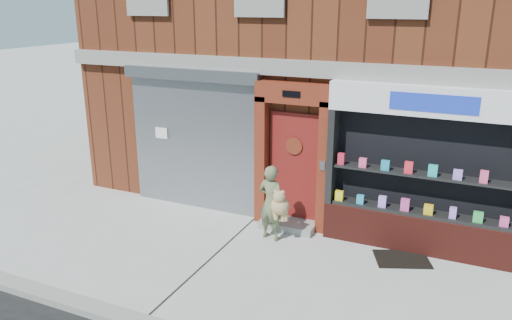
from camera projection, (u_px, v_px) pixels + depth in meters
The scene contains 7 objects.
ground at pixel (294, 276), 8.22m from camera, with size 80.00×80.00×0.00m, color #9E9E99.
building at pixel (382, 16), 12.22m from camera, with size 12.00×8.16×8.00m.
shutter_bay at pixel (194, 131), 10.55m from camera, with size 3.10×0.30×3.04m.
red_door_bay at pixel (293, 156), 9.69m from camera, with size 1.52×0.58×2.90m.
pharmacy_bay at pixel (426, 179), 8.69m from camera, with size 3.50×0.41×3.00m.
woman at pixel (273, 203), 9.31m from camera, with size 0.69×0.49×1.46m.
doormat at pixel (402, 259), 8.75m from camera, with size 0.92×0.65×0.02m, color black.
Camera 1 is at (2.40, -6.87, 4.31)m, focal length 35.00 mm.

